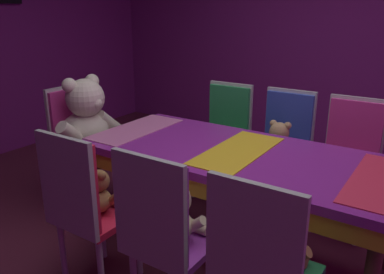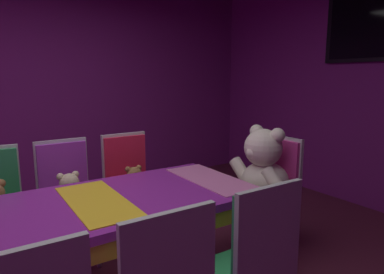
% 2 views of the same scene
% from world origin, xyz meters
% --- Properties ---
extents(wall_left, '(0.12, 6.40, 2.80)m').
position_xyz_m(wall_left, '(-2.60, 0.00, 1.40)').
color(wall_left, '#721E72').
rests_on(wall_left, ground_plane).
extents(banquet_table, '(0.90, 2.02, 0.75)m').
position_xyz_m(banquet_table, '(0.00, 0.00, 0.65)').
color(banquet_table, purple).
rests_on(banquet_table, ground_plane).
extents(chair_left_1, '(0.42, 0.41, 0.98)m').
position_xyz_m(chair_left_1, '(-0.81, -0.00, 0.60)').
color(chair_left_1, purple).
rests_on(chair_left_1, ground_plane).
extents(teddy_left_1, '(0.25, 0.32, 0.30)m').
position_xyz_m(teddy_left_1, '(-0.66, -0.00, 0.59)').
color(teddy_left_1, beige).
rests_on(teddy_left_1, chair_left_1).
extents(chair_left_2, '(0.42, 0.41, 0.98)m').
position_xyz_m(chair_left_2, '(-0.82, 0.55, 0.60)').
color(chair_left_2, red).
rests_on(chair_left_2, ground_plane).
extents(teddy_left_2, '(0.22, 0.29, 0.27)m').
position_xyz_m(teddy_left_2, '(-0.68, 0.55, 0.57)').
color(teddy_left_2, olive).
rests_on(teddy_left_2, chair_left_2).
extents(chair_right_2, '(0.42, 0.41, 0.98)m').
position_xyz_m(chair_right_2, '(0.82, 0.53, 0.60)').
color(chair_right_2, '#268C4C').
rests_on(chair_right_2, ground_plane).
extents(throne_chair, '(0.41, 0.42, 0.98)m').
position_xyz_m(throne_chair, '(0.00, 1.54, 0.60)').
color(throne_chair, '#CC338C').
rests_on(throne_chair, ground_plane).
extents(king_teddy_bear, '(0.66, 0.51, 0.63)m').
position_xyz_m(king_teddy_bear, '(0.00, 1.38, 0.73)').
color(king_teddy_bear, silver).
rests_on(king_teddy_bear, throne_chair).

